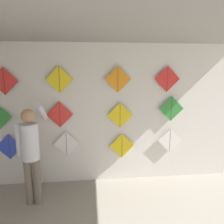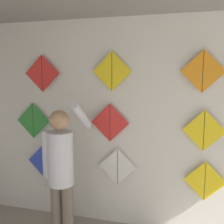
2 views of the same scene
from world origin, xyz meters
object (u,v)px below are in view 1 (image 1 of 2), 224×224
object	(u,v)px
shopkeeper	(31,148)
kite_7	(171,109)
kite_11	(167,79)
kite_2	(122,146)
kite_6	(120,115)
kite_9	(59,79)
kite_8	(4,81)
kite_0	(9,148)
kite_10	(118,79)
kite_3	(170,140)
kite_5	(60,115)
kite_1	(66,144)

from	to	relation	value
shopkeeper	kite_7	xyz separation A→B (m)	(2.64, 0.62, 0.51)
kite_11	kite_2	bearing A→B (deg)	180.00
kite_6	kite_9	size ratio (longest dim) A/B	1.00
kite_9	kite_8	bearing A→B (deg)	180.00
kite_0	kite_10	size ratio (longest dim) A/B	1.27
kite_0	kite_10	distance (m)	2.49
kite_6	kite_11	distance (m)	1.17
kite_3	kite_11	distance (m)	1.28
kite_0	kite_6	bearing A→B (deg)	0.02
kite_0	kite_11	xyz separation A→B (m)	(3.10, 0.00, 1.31)
kite_5	kite_7	world-z (taller)	kite_7
shopkeeper	kite_8	size ratio (longest dim) A/B	3.51
kite_3	kite_11	xyz separation A→B (m)	(-0.13, 0.00, 1.27)
kite_8	kite_11	xyz separation A→B (m)	(3.07, 0.00, 0.02)
kite_9	kite_11	size ratio (longest dim) A/B	1.00
kite_7	kite_11	world-z (taller)	kite_11
kite_8	kite_3	bearing A→B (deg)	0.00
kite_5	kite_8	bearing A→B (deg)	180.00
kite_2	kite_7	world-z (taller)	kite_7
kite_2	kite_9	distance (m)	1.81
kite_1	kite_3	distance (m)	2.13
kite_8	kite_6	bearing A→B (deg)	0.00
kite_0	kite_8	distance (m)	1.29
kite_3	kite_10	bearing A→B (deg)	180.00
kite_0	kite_6	size ratio (longest dim) A/B	1.27
kite_3	kite_8	bearing A→B (deg)	180.00
kite_1	kite_10	size ratio (longest dim) A/B	1.00
kite_8	kite_5	bearing A→B (deg)	0.00
kite_5	shopkeeper	bearing A→B (deg)	-123.93
kite_1	kite_10	world-z (taller)	kite_10
shopkeeper	kite_9	world-z (taller)	kite_9
kite_3	kite_9	size ratio (longest dim) A/B	1.00
kite_1	kite_10	xyz separation A→B (m)	(1.03, 0.00, 1.27)
kite_10	kite_3	bearing A→B (deg)	0.00
kite_5	kite_7	bearing A→B (deg)	0.00
shopkeeper	kite_3	size ratio (longest dim) A/B	3.51
kite_1	kite_5	bearing A→B (deg)	180.00
shopkeeper	kite_10	size ratio (longest dim) A/B	3.51
kite_2	kite_8	world-z (taller)	kite_8
kite_7	kite_8	world-z (taller)	kite_8
shopkeeper	kite_5	xyz separation A→B (m)	(0.42, 0.62, 0.43)
kite_11	kite_3	bearing A→B (deg)	0.00
kite_0	kite_5	bearing A→B (deg)	0.05
kite_8	kite_10	bearing A→B (deg)	0.00
kite_8	kite_10	distance (m)	2.10
kite_1	kite_5	xyz separation A→B (m)	(-0.10, 0.00, 0.60)
kite_0	kite_7	world-z (taller)	kite_7
shopkeeper	kite_8	xyz separation A→B (m)	(-0.55, 0.62, 1.08)
kite_2	kite_8	distance (m)	2.56
kite_11	shopkeeper	bearing A→B (deg)	-166.18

